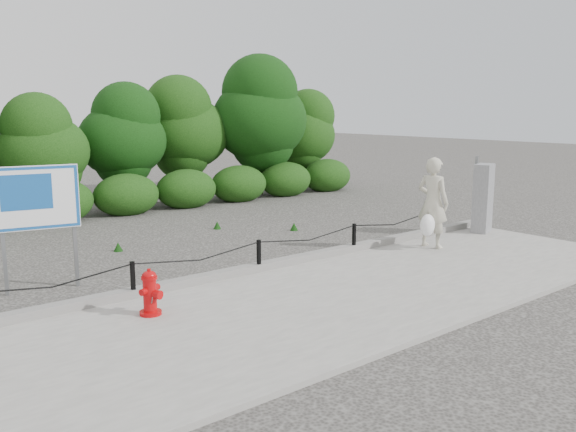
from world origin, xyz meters
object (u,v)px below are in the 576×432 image
(fire_hydrant, at_px, (150,293))
(advertising_sign, at_px, (37,204))
(utility_cabinet, at_px, (483,198))
(pedestrian, at_px, (432,204))

(fire_hydrant, distance_m, advertising_sign, 2.80)
(fire_hydrant, xyz_separation_m, utility_cabinet, (9.05, 0.39, 0.50))
(fire_hydrant, relative_size, pedestrian, 0.35)
(utility_cabinet, bearing_deg, fire_hydrant, 162.85)
(pedestrian, bearing_deg, utility_cabinet, -91.51)
(fire_hydrant, height_order, advertising_sign, advertising_sign)
(fire_hydrant, bearing_deg, pedestrian, -20.67)
(fire_hydrant, height_order, utility_cabinet, utility_cabinet)
(utility_cabinet, height_order, advertising_sign, advertising_sign)
(fire_hydrant, bearing_deg, advertising_sign, 85.54)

